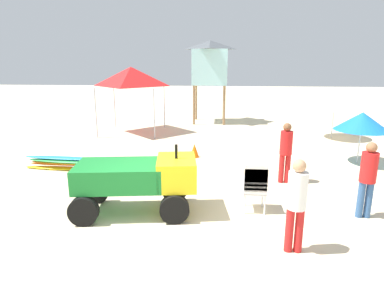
{
  "coord_description": "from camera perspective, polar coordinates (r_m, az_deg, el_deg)",
  "views": [
    {
      "loc": [
        1.07,
        -5.78,
        3.16
      ],
      "look_at": [
        0.33,
        2.73,
        1.03
      ],
      "focal_mm": 30.69,
      "sensor_mm": 36.0,
      "label": 1
    }
  ],
  "objects": [
    {
      "name": "stacked_plastic_chairs",
      "position": [
        7.17,
        10.93,
        -6.77
      ],
      "size": [
        0.48,
        0.48,
        1.11
      ],
      "color": "white",
      "rests_on": "ground"
    },
    {
      "name": "utility_cart",
      "position": [
        7.08,
        -9.28,
        -5.81
      ],
      "size": [
        2.69,
        1.6,
        1.5
      ],
      "color": "#197A2D",
      "rests_on": "ground"
    },
    {
      "name": "lifeguard_tower",
      "position": [
        17.69,
        3.15,
        13.93
      ],
      "size": [
        1.98,
        1.98,
        4.27
      ],
      "color": "olive",
      "rests_on": "ground"
    },
    {
      "name": "lifeguard_near_right",
      "position": [
        7.61,
        28.25,
        -4.8
      ],
      "size": [
        0.32,
        0.32,
        1.62
      ],
      "color": "#33598C",
      "rests_on": "ground"
    },
    {
      "name": "ground",
      "position": [
        6.68,
        -5.01,
        -14.34
      ],
      "size": [
        80.0,
        80.0,
        0.0
      ],
      "primitive_type": "plane",
      "color": "beige"
    },
    {
      "name": "traffic_cone_near",
      "position": [
        11.22,
        0.43,
        -1.14
      ],
      "size": [
        0.33,
        0.33,
        0.47
      ],
      "primitive_type": "cone",
      "color": "orange",
      "rests_on": "ground"
    },
    {
      "name": "lifeguard_near_center",
      "position": [
        5.78,
        17.72,
        -9.26
      ],
      "size": [
        0.32,
        0.32,
        1.65
      ],
      "color": "red",
      "rests_on": "ground"
    },
    {
      "name": "lifeguard_near_left",
      "position": [
        9.03,
        15.99,
        -0.85
      ],
      "size": [
        0.32,
        0.32,
        1.63
      ],
      "color": "red",
      "rests_on": "ground"
    },
    {
      "name": "beach_umbrella_mid",
      "position": [
        15.06,
        23.59,
        6.89
      ],
      "size": [
        1.93,
        1.93,
        1.94
      ],
      "color": "beige",
      "rests_on": "ground"
    },
    {
      "name": "popup_canopy",
      "position": [
        15.23,
        -10.53,
        11.46
      ],
      "size": [
        2.56,
        2.56,
        2.98
      ],
      "color": "#B2B2B7",
      "rests_on": "ground"
    },
    {
      "name": "beach_umbrella_left",
      "position": [
        11.58,
        27.45,
        3.52
      ],
      "size": [
        1.65,
        1.65,
        1.66
      ],
      "color": "beige",
      "rests_on": "ground"
    },
    {
      "name": "surfboard_pile",
      "position": [
        10.7,
        -21.45,
        -3.06
      ],
      "size": [
        2.5,
        0.6,
        0.4
      ],
      "color": "yellow",
      "rests_on": "ground"
    }
  ]
}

